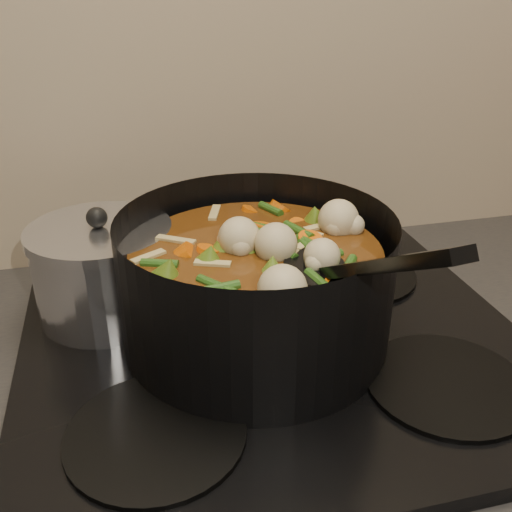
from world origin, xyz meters
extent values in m
plane|color=tan|center=(0.00, 2.25, 1.30)|extent=(4.00, 0.00, 4.00)
cube|color=black|center=(0.00, 1.93, 0.89)|extent=(2.64, 0.64, 0.05)
cube|color=black|center=(0.00, 1.93, 0.92)|extent=(0.62, 0.54, 0.02)
cylinder|color=black|center=(-0.16, 1.80, 0.93)|extent=(0.18, 0.18, 0.01)
cylinder|color=black|center=(0.16, 1.80, 0.93)|extent=(0.18, 0.18, 0.01)
cylinder|color=black|center=(-0.16, 2.06, 0.93)|extent=(0.18, 0.18, 0.01)
cylinder|color=black|center=(0.16, 2.06, 0.93)|extent=(0.18, 0.18, 0.01)
cylinder|color=black|center=(-0.02, 1.94, 1.01)|extent=(0.34, 0.34, 0.16)
cylinder|color=black|center=(-0.02, 1.94, 0.94)|extent=(0.32, 0.32, 0.01)
cylinder|color=#5E2C10|center=(-0.02, 1.94, 1.00)|extent=(0.29, 0.29, 0.11)
cylinder|color=#DA640A|center=(0.02, 1.94, 1.05)|extent=(0.03, 0.03, 0.03)
cylinder|color=#DA640A|center=(0.02, 2.00, 1.05)|extent=(0.04, 0.04, 0.03)
cylinder|color=#DA640A|center=(-0.06, 2.05, 1.05)|extent=(0.05, 0.04, 0.03)
cylinder|color=#DA640A|center=(-0.08, 1.96, 1.05)|extent=(0.04, 0.04, 0.03)
cylinder|color=#DA640A|center=(-0.10, 1.89, 1.05)|extent=(0.04, 0.04, 0.03)
cylinder|color=#DA640A|center=(-0.02, 1.90, 1.05)|extent=(0.05, 0.05, 0.03)
cylinder|color=#DA640A|center=(0.04, 1.90, 1.05)|extent=(0.04, 0.04, 0.03)
cylinder|color=#DA640A|center=(0.08, 1.98, 1.05)|extent=(0.04, 0.04, 0.03)
cylinder|color=#DA640A|center=(0.00, 2.00, 1.05)|extent=(0.04, 0.05, 0.03)
cylinder|color=#DA640A|center=(-0.08, 2.02, 1.05)|extent=(0.04, 0.04, 0.03)
cylinder|color=#DA640A|center=(-0.07, 1.94, 1.05)|extent=(0.03, 0.03, 0.03)
sphere|color=#CAB68E|center=(0.05, 1.94, 1.06)|extent=(0.05, 0.05, 0.05)
sphere|color=#CAB68E|center=(-0.03, 2.01, 1.06)|extent=(0.05, 0.05, 0.05)
sphere|color=#CAB68E|center=(-0.09, 1.93, 1.06)|extent=(0.05, 0.05, 0.05)
sphere|color=#CAB68E|center=(-0.01, 1.88, 1.06)|extent=(0.05, 0.05, 0.05)
sphere|color=#CAB68E|center=(0.04, 1.96, 1.06)|extent=(0.05, 0.05, 0.05)
cone|color=olive|center=(-0.10, 1.89, 1.06)|extent=(0.04, 0.04, 0.04)
cone|color=olive|center=(0.01, 1.86, 1.06)|extent=(0.04, 0.04, 0.04)
cone|color=olive|center=(0.07, 1.95, 1.06)|extent=(0.04, 0.04, 0.04)
cone|color=olive|center=(0.00, 2.03, 1.06)|extent=(0.04, 0.04, 0.04)
cone|color=olive|center=(-0.10, 1.99, 1.06)|extent=(0.04, 0.04, 0.04)
cone|color=olive|center=(-0.09, 1.88, 1.06)|extent=(0.04, 0.04, 0.04)
cone|color=olive|center=(0.01, 1.86, 1.06)|extent=(0.04, 0.04, 0.04)
cylinder|color=#2E5719|center=(0.01, 1.98, 1.06)|extent=(0.01, 0.04, 0.01)
cylinder|color=#2E5719|center=(-0.02, 2.05, 1.06)|extent=(0.04, 0.04, 0.01)
cylinder|color=#2E5719|center=(-0.08, 2.01, 1.06)|extent=(0.04, 0.02, 0.01)
cylinder|color=#2E5719|center=(-0.09, 1.95, 1.06)|extent=(0.03, 0.04, 0.01)
cylinder|color=#2E5719|center=(-0.06, 1.91, 1.06)|extent=(0.03, 0.04, 0.01)
cylinder|color=#2E5719|center=(-0.04, 1.83, 1.06)|extent=(0.04, 0.02, 0.01)
cylinder|color=#2E5719|center=(0.03, 1.87, 1.06)|extent=(0.04, 0.04, 0.01)
cylinder|color=#2E5719|center=(0.05, 1.93, 1.06)|extent=(0.01, 0.04, 0.01)
cylinder|color=#2E5719|center=(0.02, 1.97, 1.06)|extent=(0.04, 0.03, 0.01)
cylinder|color=#2E5719|center=(0.00, 2.05, 1.06)|extent=(0.04, 0.02, 0.01)
cylinder|color=#2E5719|center=(-0.07, 2.02, 1.06)|extent=(0.03, 0.04, 0.01)
cylinder|color=#2E5719|center=(-0.09, 1.96, 1.06)|extent=(0.03, 0.04, 0.01)
cylinder|color=#2E5719|center=(-0.07, 1.92, 1.06)|extent=(0.04, 0.02, 0.01)
cylinder|color=#2E5719|center=(-0.06, 1.84, 1.06)|extent=(0.04, 0.04, 0.01)
cylinder|color=#2E5719|center=(0.02, 1.86, 1.06)|extent=(0.01, 0.04, 0.01)
cylinder|color=#2E5719|center=(0.04, 1.92, 1.06)|extent=(0.04, 0.03, 0.01)
cube|color=tan|center=(-0.09, 1.99, 1.06)|extent=(0.05, 0.01, 0.00)
cube|color=tan|center=(-0.09, 1.89, 1.06)|extent=(0.02, 0.05, 0.00)
cube|color=tan|center=(0.01, 1.87, 1.06)|extent=(0.05, 0.03, 0.00)
cube|color=tan|center=(0.06, 1.95, 1.06)|extent=(0.04, 0.04, 0.00)
cube|color=tan|center=(0.00, 2.02, 1.06)|extent=(0.03, 0.05, 0.00)
cube|color=tan|center=(-0.09, 1.98, 1.06)|extent=(0.05, 0.02, 0.00)
cube|color=tan|center=(-0.08, 1.89, 1.06)|extent=(0.01, 0.05, 0.00)
ellipsoid|color=black|center=(0.03, 1.88, 1.05)|extent=(0.09, 0.10, 0.01)
cube|color=black|center=(0.05, 1.77, 1.11)|extent=(0.05, 0.19, 0.12)
cylinder|color=silver|center=(-0.20, 2.05, 0.99)|extent=(0.18, 0.18, 0.11)
cylinder|color=silver|center=(-0.20, 2.05, 1.05)|extent=(0.18, 0.18, 0.01)
sphere|color=black|center=(-0.20, 2.05, 1.07)|extent=(0.03, 0.03, 0.03)
camera|label=1|loc=(-0.17, 1.37, 1.34)|focal=40.00mm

